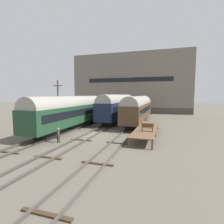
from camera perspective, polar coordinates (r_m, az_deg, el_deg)
name	(u,v)px	position (r m, az deg, el deg)	size (l,w,h in m)	color
ground_plane	(92,135)	(23.65, -6.65, -7.41)	(200.00, 200.00, 0.00)	#60594C
track_left	(63,132)	(25.72, -15.83, -6.20)	(2.60, 60.00, 0.26)	#4C4742
track_middle	(92,134)	(23.62, -6.65, -7.07)	(2.60, 60.00, 0.26)	#4C4742
track_right	(124,136)	(22.23, 4.02, -7.86)	(2.60, 60.00, 0.26)	#4C4742
train_car_green	(72,111)	(27.53, -13.01, 0.47)	(3.05, 18.91, 5.13)	black
train_car_brown	(138,108)	(32.97, 8.64, 1.37)	(2.97, 18.58, 5.10)	black
train_car_navy	(118,106)	(35.71, 2.00, 2.02)	(3.03, 18.57, 5.38)	black
station_platform	(147,129)	(22.95, 11.23, -5.39)	(2.59, 11.29, 1.06)	brown
bench	(147,127)	(20.93, 11.47, -4.86)	(1.40, 0.40, 0.91)	brown
person_worker	(58,134)	(20.47, -17.15, -6.81)	(0.32, 0.32, 1.67)	#282833
utility_pole	(58,102)	(31.21, -17.17, 3.06)	(1.80, 0.24, 7.79)	#473828
warehouse_building	(132,84)	(56.38, 6.50, 9.12)	(35.13, 10.41, 17.54)	#46403A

